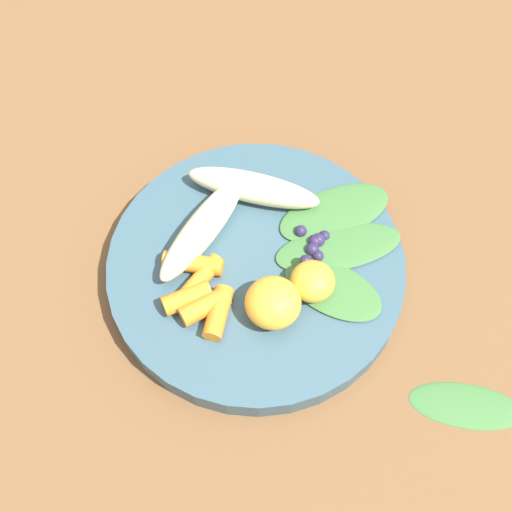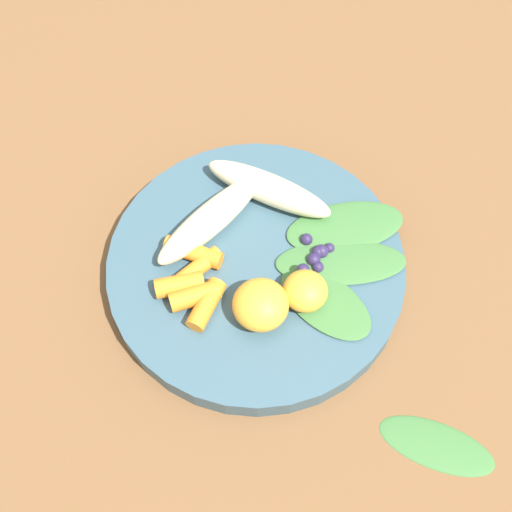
% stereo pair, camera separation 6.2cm
% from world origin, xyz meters
% --- Properties ---
extents(ground_plane, '(2.40, 2.40, 0.00)m').
position_xyz_m(ground_plane, '(0.00, 0.00, 0.00)').
color(ground_plane, brown).
extents(bowl, '(0.29, 0.29, 0.03)m').
position_xyz_m(bowl, '(0.00, 0.00, 0.01)').
color(bowl, '#385666').
rests_on(bowl, ground_plane).
extents(banana_peeled_left, '(0.14, 0.08, 0.03)m').
position_xyz_m(banana_peeled_left, '(0.03, -0.05, 0.04)').
color(banana_peeled_left, beige).
rests_on(banana_peeled_left, bowl).
extents(banana_peeled_right, '(0.11, 0.12, 0.03)m').
position_xyz_m(banana_peeled_right, '(-0.04, -0.06, 0.04)').
color(banana_peeled_right, beige).
rests_on(banana_peeled_right, bowl).
extents(orange_segment_near, '(0.04, 0.04, 0.03)m').
position_xyz_m(orange_segment_near, '(-0.03, 0.05, 0.04)').
color(orange_segment_near, '#F4A833').
rests_on(orange_segment_near, bowl).
extents(orange_segment_far, '(0.05, 0.05, 0.04)m').
position_xyz_m(orange_segment_far, '(0.02, 0.05, 0.05)').
color(orange_segment_far, '#F4A833').
rests_on(orange_segment_far, bowl).
extents(carrot_front, '(0.05, 0.05, 0.02)m').
position_xyz_m(carrot_front, '(0.05, -0.03, 0.03)').
color(carrot_front, orange).
rests_on(carrot_front, bowl).
extents(carrot_mid_left, '(0.06, 0.03, 0.02)m').
position_xyz_m(carrot_mid_left, '(0.06, -0.01, 0.03)').
color(carrot_mid_left, orange).
rests_on(carrot_mid_left, bowl).
extents(carrot_mid_right, '(0.05, 0.03, 0.02)m').
position_xyz_m(carrot_mid_right, '(0.08, 0.00, 0.04)').
color(carrot_mid_right, orange).
rests_on(carrot_mid_right, bowl).
extents(carrot_rear, '(0.05, 0.02, 0.02)m').
position_xyz_m(carrot_rear, '(0.07, 0.02, 0.04)').
color(carrot_rear, orange).
rests_on(carrot_rear, bowl).
extents(carrot_small, '(0.05, 0.05, 0.02)m').
position_xyz_m(carrot_small, '(0.06, 0.03, 0.04)').
color(carrot_small, orange).
rests_on(carrot_small, bowl).
extents(blueberry_pile, '(0.05, 0.04, 0.02)m').
position_xyz_m(blueberry_pile, '(-0.05, 0.02, 0.03)').
color(blueberry_pile, '#2D234C').
rests_on(blueberry_pile, bowl).
extents(coconut_shred_patch, '(0.04, 0.04, 0.00)m').
position_xyz_m(coconut_shred_patch, '(-0.05, 0.04, 0.03)').
color(coconut_shred_patch, white).
rests_on(coconut_shred_patch, bowl).
extents(kale_leaf_left, '(0.09, 0.11, 0.00)m').
position_xyz_m(kale_leaf_left, '(-0.04, 0.07, 0.03)').
color(kale_leaf_left, '#3D7038').
rests_on(kale_leaf_left, bowl).
extents(kale_leaf_right, '(0.13, 0.09, 0.00)m').
position_xyz_m(kale_leaf_right, '(-0.07, 0.03, 0.03)').
color(kale_leaf_right, '#3D7038').
rests_on(kale_leaf_right, bowl).
extents(kale_leaf_rear, '(0.13, 0.08, 0.00)m').
position_xyz_m(kale_leaf_rear, '(-0.10, -0.00, 0.03)').
color(kale_leaf_rear, '#3D7038').
rests_on(kale_leaf_rear, bowl).
extents(kale_leaf_stray, '(0.10, 0.10, 0.01)m').
position_xyz_m(kale_leaf_stray, '(-0.08, 0.22, 0.00)').
color(kale_leaf_stray, '#3D7038').
rests_on(kale_leaf_stray, ground_plane).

